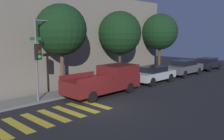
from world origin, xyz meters
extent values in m
plane|color=black|center=(0.00, 0.00, 0.00)|extent=(60.00, 60.00, 0.00)
cube|color=slate|center=(0.00, 4.08, 0.07)|extent=(26.00, 1.76, 0.14)
cube|color=gray|center=(0.00, 8.36, 3.59)|extent=(26.00, 6.00, 7.17)
cube|color=gold|center=(-4.52, 0.80, 0.00)|extent=(0.45, 2.60, 0.00)
cube|color=gold|center=(-3.60, 0.80, 0.00)|extent=(0.45, 2.60, 0.00)
cube|color=gold|center=(-2.67, 0.80, 0.00)|extent=(0.45, 2.60, 0.00)
cube|color=gold|center=(-1.74, 0.80, 0.00)|extent=(0.45, 2.60, 0.00)
cube|color=gold|center=(-0.81, 0.80, 0.00)|extent=(0.45, 2.60, 0.00)
cube|color=gold|center=(0.12, 0.80, 0.00)|extent=(0.45, 2.60, 0.00)
cylinder|color=slate|center=(-2.00, 3.45, 2.49)|extent=(0.12, 0.12, 4.98)
cube|color=black|center=(-2.00, 3.24, 3.05)|extent=(0.30, 0.30, 0.90)
cylinder|color=#4C0C0C|center=(-2.00, 3.08, 3.32)|extent=(0.18, 0.02, 0.18)
cylinder|color=#593D0A|center=(-2.00, 3.08, 3.05)|extent=(0.18, 0.02, 0.18)
cylinder|color=#26E54C|center=(-2.00, 3.08, 2.78)|extent=(0.18, 0.02, 0.18)
cube|color=#19662D|center=(-2.00, 3.45, 3.79)|extent=(0.70, 0.02, 0.18)
cylinder|color=slate|center=(-1.00, 3.45, 4.83)|extent=(2.00, 0.08, 0.08)
sphere|color=#F9E5B2|center=(0.00, 3.45, 4.73)|extent=(0.36, 0.36, 0.36)
cube|color=maroon|center=(1.99, 2.10, 0.80)|extent=(5.59, 2.01, 0.89)
cube|color=maroon|center=(3.53, 2.10, 1.57)|extent=(2.51, 1.85, 0.66)
cube|color=maroon|center=(0.60, 2.99, 1.38)|extent=(2.79, 0.08, 0.28)
cube|color=maroon|center=(0.60, 1.21, 1.38)|extent=(2.79, 0.08, 0.28)
cylinder|color=black|center=(3.73, 3.02, 0.36)|extent=(0.72, 0.22, 0.72)
cylinder|color=black|center=(3.73, 1.18, 0.36)|extent=(0.72, 0.22, 0.72)
cylinder|color=black|center=(0.26, 3.02, 0.36)|extent=(0.72, 0.22, 0.72)
cylinder|color=black|center=(0.26, 1.18, 0.36)|extent=(0.72, 0.22, 0.72)
cube|color=#B7BABF|center=(7.89, 2.10, 0.66)|extent=(4.27, 1.77, 0.60)
cube|color=black|center=(7.79, 2.10, 1.18)|extent=(2.22, 1.55, 0.44)
cylinder|color=black|center=(9.22, 2.89, 0.36)|extent=(0.72, 0.22, 0.72)
cylinder|color=black|center=(9.22, 1.31, 0.36)|extent=(0.72, 0.22, 0.72)
cylinder|color=black|center=(6.57, 2.89, 0.36)|extent=(0.72, 0.22, 0.72)
cylinder|color=black|center=(6.57, 1.31, 0.36)|extent=(0.72, 0.22, 0.72)
cube|color=#4C5156|center=(13.20, 2.10, 0.70)|extent=(4.63, 1.73, 0.69)
cube|color=black|center=(13.08, 2.10, 1.27)|extent=(2.41, 1.52, 0.45)
cylinder|color=black|center=(14.64, 2.87, 0.36)|extent=(0.72, 0.22, 0.72)
cylinder|color=black|center=(14.64, 1.33, 0.36)|extent=(0.72, 0.22, 0.72)
cylinder|color=black|center=(11.76, 2.87, 0.36)|extent=(0.72, 0.22, 0.72)
cylinder|color=black|center=(11.76, 1.33, 0.36)|extent=(0.72, 0.22, 0.72)
cube|color=black|center=(18.55, 2.10, 0.66)|extent=(4.22, 1.77, 0.60)
cube|color=black|center=(18.44, 2.10, 1.16)|extent=(2.20, 1.56, 0.41)
cylinder|color=black|center=(19.86, 2.90, 0.36)|extent=(0.72, 0.22, 0.72)
cylinder|color=black|center=(19.86, 1.30, 0.36)|extent=(0.72, 0.22, 0.72)
cylinder|color=black|center=(17.24, 2.90, 0.36)|extent=(0.72, 0.22, 0.72)
cylinder|color=black|center=(17.24, 1.30, 0.36)|extent=(0.72, 0.22, 0.72)
cylinder|color=brown|center=(0.20, 4.09, 1.54)|extent=(0.25, 0.25, 3.08)
sphere|color=#143316|center=(0.20, 4.09, 4.33)|extent=(3.35, 3.35, 3.35)
cylinder|color=#4C3823|center=(5.88, 4.09, 1.41)|extent=(0.20, 0.20, 2.82)
sphere|color=#143316|center=(5.88, 4.09, 4.14)|extent=(3.52, 3.52, 3.52)
cylinder|color=#4C3823|center=(11.68, 4.09, 1.48)|extent=(0.28, 0.28, 2.97)
sphere|color=#143316|center=(11.68, 4.09, 4.27)|extent=(3.49, 3.49, 3.49)
camera|label=1|loc=(-9.27, -9.72, 4.06)|focal=40.00mm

